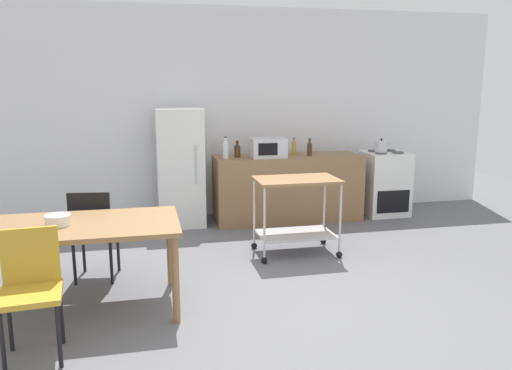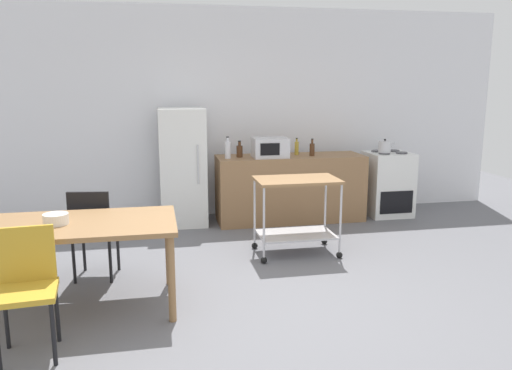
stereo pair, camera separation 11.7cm
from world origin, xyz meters
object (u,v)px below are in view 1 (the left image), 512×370
Objects in this scene: chair_mustard at (31,285)px; stove_oven at (384,183)px; fruit_bowl at (58,220)px; dining_table at (86,233)px; bottle_soy_sauce at (310,149)px; kettle at (381,146)px; kitchen_cart at (296,203)px; bottle_wine at (294,148)px; chair_black at (93,228)px; refrigerator at (180,167)px; bottle_sparkling_water at (237,151)px; bottle_hot_sauce at (226,149)px; microwave at (268,148)px.

chair_mustard is 5.18m from stove_oven.
chair_mustard is at bearing -98.67° from fruit_bowl.
bottle_soy_sauce reaches higher than dining_table.
kettle is at bearing 30.64° from fruit_bowl.
stove_oven is at bearing 38.73° from kitchen_cart.
bottle_wine is at bearing 42.58° from chair_mustard.
refrigerator reaches higher than chair_black.
dining_table is at bearing -125.47° from bottle_sparkling_water.
bottle_wine is (2.52, 1.81, 0.48)m from chair_black.
refrigerator is at bearing 162.20° from bottle_hot_sauce.
chair_black is at bearing -148.35° from bottle_soy_sauce.
bottle_sparkling_water reaches higher than chair_mustard.
dining_table is at bearing -132.41° from microwave.
refrigerator is at bearing 179.18° from bottle_wine.
chair_mustard is 3.71× the size of kettle.
dining_table is 6.26× the size of kettle.
fruit_bowl is (-0.20, -0.68, 0.28)m from chair_black.
kitchen_cart is 4.16× the size of bottle_sparkling_water.
refrigerator reaches higher than dining_table.
stove_oven reaches higher than chair_mustard.
bottle_hot_sauce reaches higher than bottle_soy_sauce.
chair_mustard is 4.25m from bottle_wine.
refrigerator reaches higher than bottle_wine.
bottle_sparkling_water is at bearing 106.05° from kitchen_cart.
bottle_sparkling_water is at bearing 177.80° from kettle.
kitchen_cart is at bearing -52.30° from refrigerator.
chair_black is at bearing -142.18° from microwave.
bottle_hot_sauce is 2.20m from kettle.
chair_mustard is 4.26m from bottle_soy_sauce.
bottle_wine is at bearing -0.82° from refrigerator.
microwave is 1.92× the size of kettle.
refrigerator is at bearing 62.73° from chair_mustard.
chair_mustard is 3.81× the size of bottle_soy_sauce.
stove_oven is 0.59× the size of refrigerator.
dining_table is at bearing -110.95° from refrigerator.
microwave reaches higher than fruit_bowl.
kitchen_cart is at bearing -141.27° from stove_oven.
kitchen_cart reaches higher than fruit_bowl.
refrigerator is 3.37× the size of microwave.
bottle_sparkling_water is at bearing -7.72° from refrigerator.
kitchen_cart is 1.50m from bottle_sparkling_water.
stove_oven is 4.75m from fruit_bowl.
refrigerator reaches higher than chair_mustard.
kettle is (2.78, -0.18, 0.23)m from refrigerator.
stove_oven is 4.63× the size of fruit_bowl.
fruit_bowl is (-0.21, -0.02, 0.12)m from dining_table.
kettle is at bearing -147.74° from chair_black.
bottle_soy_sauce is at bearing -4.11° from bottle_sparkling_water.
dining_table is 1.69× the size of chair_mustard.
bottle_hot_sauce is 0.99m from bottle_wine.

